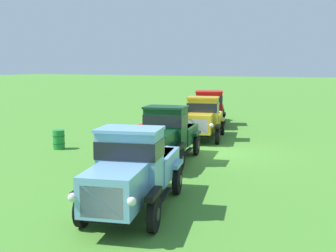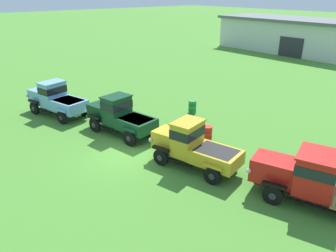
{
  "view_description": "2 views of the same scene",
  "coord_description": "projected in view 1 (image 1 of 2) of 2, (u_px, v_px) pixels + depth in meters",
  "views": [
    {
      "loc": [
        -17.15,
        -5.87,
        3.83
      ],
      "look_at": [
        0.34,
        2.49,
        1.0
      ],
      "focal_mm": 45.0,
      "sensor_mm": 36.0,
      "label": 1
    },
    {
      "loc": [
        12.95,
        -8.04,
        7.89
      ],
      "look_at": [
        0.34,
        2.49,
        1.0
      ],
      "focal_mm": 35.0,
      "sensor_mm": 36.0,
      "label": 2
    }
  ],
  "objects": [
    {
      "name": "vintage_truck_far_side",
      "position": [
        209.0,
        107.0,
        26.69
      ],
      "size": [
        5.72,
        3.4,
        2.17
      ],
      "color": "black",
      "rests_on": "ground"
    },
    {
      "name": "vintage_truck_second_in_line",
      "position": [
        167.0,
        134.0,
        16.48
      ],
      "size": [
        4.97,
        2.57,
        2.25
      ],
      "color": "black",
      "rests_on": "ground"
    },
    {
      "name": "ground_plane",
      "position": [
        216.0,
        153.0,
        18.36
      ],
      "size": [
        240.0,
        240.0,
        0.0
      ],
      "primitive_type": "plane",
      "color": "#47842D"
    },
    {
      "name": "vintage_truck_midrow_center",
      "position": [
        204.0,
        118.0,
        21.68
      ],
      "size": [
        4.7,
        2.71,
        2.23
      ],
      "color": "black",
      "rests_on": "ground"
    },
    {
      "name": "vintage_truck_foreground_near",
      "position": [
        133.0,
        170.0,
        10.99
      ],
      "size": [
        5.05,
        2.83,
        2.25
      ],
      "color": "black",
      "rests_on": "ground"
    },
    {
      "name": "oil_drum_near_fence",
      "position": [
        59.0,
        140.0,
        19.23
      ],
      "size": [
        0.56,
        0.56,
        0.88
      ],
      "color": "#1E7F33",
      "rests_on": "ground"
    },
    {
      "name": "oil_drum_beside_row",
      "position": [
        144.0,
        132.0,
        21.51
      ],
      "size": [
        0.58,
        0.58,
        0.83
      ],
      "color": "red",
      "rests_on": "ground"
    }
  ]
}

